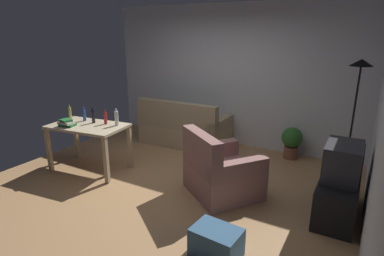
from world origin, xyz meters
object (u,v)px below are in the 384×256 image
at_px(desk, 88,132).
at_px(bottle_red, 105,118).
at_px(torchiere_lamp, 358,87).
at_px(armchair, 220,172).
at_px(couch, 184,130).
at_px(tv, 343,162).
at_px(bottle_blue, 84,115).
at_px(storage_box, 216,242).
at_px(bottle_dark, 93,116).
at_px(bottle_clear, 117,118).
at_px(bottle_squat, 70,114).
at_px(book_stack, 67,123).
at_px(tv_stand, 338,196).
at_px(potted_plant, 292,141).

relative_size(desk, bottle_red, 5.54).
xyz_separation_m(torchiere_lamp, armchair, (-1.48, -1.46, -1.09)).
bearing_deg(couch, bottle_red, 73.26).
bearing_deg(tv, desk, 98.41).
bearing_deg(torchiere_lamp, bottle_red, -155.56).
distance_m(bottle_blue, bottle_red, 0.44).
height_order(tv, storage_box, tv).
distance_m(bottle_dark, bottle_clear, 0.44).
bearing_deg(storage_box, bottle_red, 156.61).
relative_size(bottle_squat, bottle_blue, 1.12).
bearing_deg(storage_box, bottle_blue, 160.41).
bearing_deg(tv, bottle_red, 95.86).
distance_m(torchiere_lamp, armchair, 2.35).
bearing_deg(storage_box, book_stack, 166.93).
bearing_deg(bottle_squat, bottle_clear, 9.56).
xyz_separation_m(couch, bottle_dark, (-0.70, -1.65, 0.57)).
relative_size(tv_stand, bottle_clear, 4.05).
bearing_deg(torchiere_lamp, couch, 179.28).
xyz_separation_m(tv, bottle_squat, (-4.12, -0.48, 0.17)).
xyz_separation_m(storage_box, book_stack, (-2.91, 0.68, 0.66)).
bearing_deg(bottle_clear, bottle_dark, -170.74).
bearing_deg(tv_stand, desk, 98.42).
bearing_deg(armchair, desk, 44.07).
bearing_deg(potted_plant, bottle_clear, -140.69).
height_order(potted_plant, armchair, armchair).
bearing_deg(storage_box, potted_plant, 89.06).
distance_m(torchiere_lamp, bottle_clear, 3.62).
bearing_deg(bottle_squat, torchiere_lamp, 22.37).
xyz_separation_m(storage_box, bottle_red, (-2.48, 1.07, 0.71)).
distance_m(tv_stand, desk, 3.72).
height_order(potted_plant, bottle_squat, bottle_squat).
bearing_deg(desk, armchair, 0.89).
bearing_deg(storage_box, couch, 126.76).
bearing_deg(bottle_blue, desk, -33.85).
bearing_deg(bottle_dark, tv_stand, 6.28).
height_order(torchiere_lamp, book_stack, torchiere_lamp).
bearing_deg(book_stack, armchair, 11.76).
height_order(torchiere_lamp, bottle_blue, torchiere_lamp).
xyz_separation_m(armchair, storage_box, (0.51, -1.18, -0.17)).
bearing_deg(book_stack, bottle_squat, 131.27).
bearing_deg(bottle_clear, couch, 80.49).
relative_size(torchiere_lamp, bottle_clear, 6.67).
height_order(storage_box, bottle_clear, bottle_clear).
relative_size(storage_box, book_stack, 1.84).
relative_size(torchiere_lamp, potted_plant, 3.18).
height_order(bottle_dark, bottle_clear, bottle_clear).
distance_m(desk, bottle_clear, 0.53).
relative_size(couch, bottle_red, 7.47).
bearing_deg(bottle_blue, bottle_dark, -4.27).
relative_size(bottle_red, bottle_clear, 0.85).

